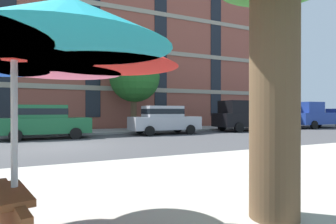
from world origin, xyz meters
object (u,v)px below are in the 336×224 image
at_px(pickup_blue, 315,116).
at_px(sedan_silver, 164,119).
at_px(sedan_green, 46,121).
at_px(patio_umbrella, 14,39).
at_px(street_tree_middle, 133,78).
at_px(pickup_black, 245,117).

bearing_deg(pickup_blue, sedan_silver, -180.00).
height_order(sedan_green, patio_umbrella, patio_umbrella).
bearing_deg(street_tree_middle, sedan_silver, -74.38).
relative_size(sedan_green, patio_umbrella, 1.35).
distance_m(pickup_blue, patio_umbrella, 24.80).
height_order(sedan_green, pickup_blue, pickup_blue).
height_order(sedan_silver, street_tree_middle, street_tree_middle).
bearing_deg(sedan_silver, pickup_black, 0.00).
relative_size(pickup_blue, patio_umbrella, 1.56).
bearing_deg(pickup_blue, pickup_black, 180.00).
bearing_deg(pickup_black, pickup_blue, 0.00).
distance_m(pickup_black, street_tree_middle, 8.68).
xyz_separation_m(sedan_green, street_tree_middle, (5.87, 3.38, 2.95)).
bearing_deg(patio_umbrella, pickup_blue, 30.84).
relative_size(sedan_silver, street_tree_middle, 0.75).
height_order(sedan_green, sedan_silver, same).
xyz_separation_m(sedan_green, sedan_silver, (6.82, 0.00, 0.00)).
height_order(street_tree_middle, patio_umbrella, street_tree_middle).
distance_m(sedan_green, pickup_black, 13.33).
distance_m(sedan_green, street_tree_middle, 7.39).
distance_m(sedan_green, pickup_blue, 20.88).
relative_size(sedan_silver, pickup_blue, 0.86).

